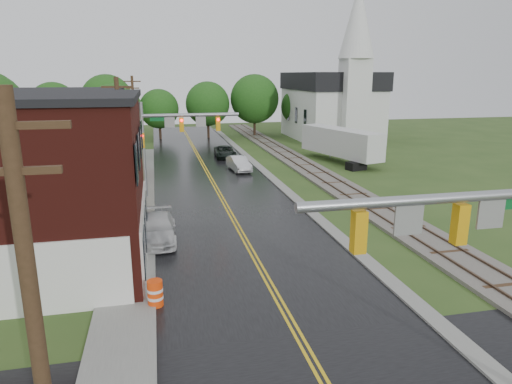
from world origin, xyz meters
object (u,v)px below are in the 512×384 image
object	(u,v)px
tree_left_e	(116,114)
pickup_white	(158,229)
utility_pole_a	(37,342)
utility_pole_b	(121,147)
utility_pole_c	(134,116)
construction_barrel	(155,293)
church	(334,99)
tree_left_c	(58,124)
traffic_signal_near	(483,242)
semi_trailer	(341,142)
suv_dark	(225,152)
sedan_silver	(239,164)
traffic_signal_far	(172,132)

from	to	relation	value
tree_left_e	pickup_white	bearing A→B (deg)	-81.92
utility_pole_a	utility_pole_b	distance (m)	22.00
utility_pole_b	utility_pole_c	distance (m)	22.00
construction_barrel	church	bearing A→B (deg)	60.38
utility_pole_c	tree_left_c	bearing A→B (deg)	-149.80
traffic_signal_near	semi_trailer	bearing A→B (deg)	72.77
utility_pole_a	suv_dark	xyz separation A→B (m)	(9.65, 42.76, -4.07)
utility_pole_a	sedan_silver	xyz separation A→B (m)	(9.89, 35.38, -4.01)
tree_left_e	suv_dark	distance (m)	12.81
traffic_signal_far	utility_pole_c	world-z (taller)	utility_pole_c
traffic_signal_far	suv_dark	size ratio (longest dim) A/B	1.56
church	utility_pole_a	size ratio (longest dim) A/B	2.22
tree_left_c	semi_trailer	xyz separation A→B (m)	(28.31, -2.46, -2.37)
traffic_signal_near	suv_dark	world-z (taller)	traffic_signal_near
church	construction_barrel	size ratio (longest dim) A/B	18.03
suv_dark	sedan_silver	size ratio (longest dim) A/B	1.10
traffic_signal_far	utility_pole_b	size ratio (longest dim) A/B	0.82
tree_left_c	utility_pole_b	bearing A→B (deg)	-68.51
utility_pole_a	sedan_silver	size ratio (longest dim) A/B	2.10
traffic_signal_far	utility_pole_a	size ratio (longest dim) A/B	0.82
semi_trailer	utility_pole_a	bearing A→B (deg)	-119.60
church	pickup_white	world-z (taller)	church
traffic_signal_far	sedan_silver	world-z (taller)	traffic_signal_far
utility_pole_c	semi_trailer	world-z (taller)	utility_pole_c
utility_pole_a	church	bearing A→B (deg)	63.49
church	tree_left_c	xyz separation A→B (m)	(-33.85, -13.84, -1.32)
tree_left_c	tree_left_e	bearing A→B (deg)	50.19
church	tree_left_e	distance (m)	29.91
tree_left_c	pickup_white	xyz separation A→B (m)	(9.05, -22.49, -3.81)
utility_pole_a	tree_left_c	world-z (taller)	utility_pole_a
suv_dark	construction_barrel	xyz separation A→B (m)	(-7.85, -32.99, -0.10)
church	sedan_silver	bearing A→B (deg)	-132.65
church	tree_left_c	bearing A→B (deg)	-157.76
semi_trailer	tree_left_e	bearing A→B (deg)	160.05
church	tree_left_e	bearing A→B (deg)	-164.80
suv_dark	sedan_silver	distance (m)	7.38
church	suv_dark	xyz separation A→B (m)	(-17.15, -10.98, -5.18)
construction_barrel	utility_pole_b	bearing A→B (deg)	98.37
traffic_signal_near	pickup_white	xyz separation A→B (m)	(-8.27, 15.41, -4.27)
utility_pole_c	suv_dark	size ratio (longest dim) A/B	1.92
utility_pole_c	tree_left_c	world-z (taller)	utility_pole_c
traffic_signal_far	semi_trailer	distance (m)	20.94
tree_left_c	semi_trailer	distance (m)	28.52
traffic_signal_near	construction_barrel	xyz separation A→B (m)	(-8.47, 7.77, -4.41)
church	utility_pole_c	distance (m)	28.54
utility_pole_b	pickup_white	bearing A→B (deg)	-66.47
utility_pole_a	utility_pole_b	size ratio (longest dim) A/B	1.00
utility_pole_c	pickup_white	distance (m)	26.97
tree_left_e	sedan_silver	distance (m)	16.43
traffic_signal_far	utility_pole_c	bearing A→B (deg)	101.09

